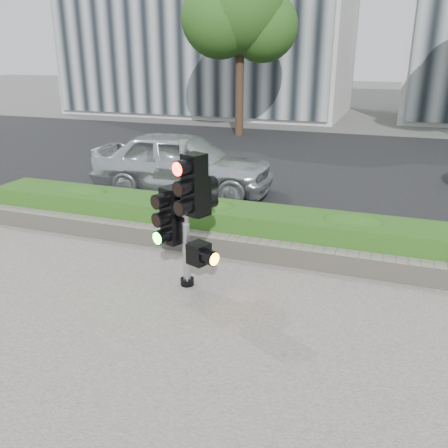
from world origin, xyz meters
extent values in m
plane|color=#51514C|center=(0.00, 0.00, 0.00)|extent=(120.00, 120.00, 0.00)
cube|color=#9E9389|center=(0.00, -2.50, 0.01)|extent=(16.00, 11.00, 0.03)
cube|color=black|center=(0.00, 10.00, 0.01)|extent=(60.00, 13.00, 0.02)
cube|color=gray|center=(0.00, 3.15, 0.06)|extent=(60.00, 0.25, 0.12)
cube|color=gray|center=(0.00, 1.90, 0.20)|extent=(12.00, 0.32, 0.34)
cube|color=#4F922D|center=(0.00, 2.55, 0.37)|extent=(12.00, 1.00, 0.68)
cylinder|color=black|center=(-4.50, 14.50, 2.02)|extent=(0.36, 0.36, 4.03)
sphere|color=#153C11|center=(-4.50, 14.50, 5.18)|extent=(3.74, 3.74, 3.74)
sphere|color=#153C11|center=(-3.64, 14.86, 4.46)|extent=(2.88, 2.88, 2.88)
sphere|color=#153C11|center=(-5.22, 14.07, 4.75)|extent=(3.17, 3.17, 3.17)
cylinder|color=black|center=(-0.78, 0.58, 0.08)|extent=(0.22, 0.22, 0.11)
cylinder|color=gray|center=(-0.78, 0.58, 1.13)|extent=(0.11, 0.11, 2.21)
cylinder|color=gray|center=(-0.78, 0.58, 2.26)|extent=(0.14, 0.14, 0.05)
cube|color=#FF1107|center=(-0.56, 0.45, 1.70)|extent=(0.37, 0.37, 0.88)
cube|color=#14E51E|center=(-1.02, 0.64, 1.13)|extent=(0.37, 0.37, 0.88)
cube|color=black|center=(-0.66, 0.80, 1.43)|extent=(0.37, 0.37, 0.60)
cube|color=orange|center=(-0.55, 0.52, 0.62)|extent=(0.37, 0.37, 0.32)
imported|color=silver|center=(-3.02, 5.36, 0.81)|extent=(4.76, 2.22, 1.58)
camera|label=1|loc=(2.02, -5.48, 3.45)|focal=38.00mm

